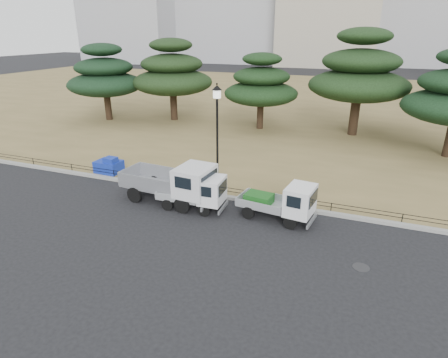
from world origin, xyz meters
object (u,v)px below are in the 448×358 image
at_px(truck_kei_front, 196,193).
at_px(truck_large, 173,181).
at_px(truck_kei_rear, 282,202).
at_px(tarp_pile, 109,166).
at_px(street_lamp, 217,122).

bearing_deg(truck_kei_front, truck_large, 166.50).
xyz_separation_m(truck_kei_front, truck_kei_rear, (3.97, 0.37, 0.04)).
bearing_deg(truck_kei_rear, tarp_pile, 177.12).
xyz_separation_m(street_lamp, tarp_pile, (-7.02, 0.41, -3.27)).
distance_m(street_lamp, tarp_pile, 7.75).
bearing_deg(street_lamp, truck_kei_rear, -22.44).
bearing_deg(street_lamp, tarp_pile, 176.67).
distance_m(truck_kei_rear, street_lamp, 4.93).
relative_size(truck_kei_rear, tarp_pile, 2.32).
bearing_deg(street_lamp, truck_kei_front, -99.35).
bearing_deg(street_lamp, truck_large, -136.40).
xyz_separation_m(truck_large, truck_kei_front, (1.38, -0.27, -0.29)).
relative_size(truck_kei_front, truck_kei_rear, 0.92).
relative_size(truck_large, truck_kei_front, 1.49).
height_order(truck_kei_rear, tarp_pile, truck_kei_rear).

